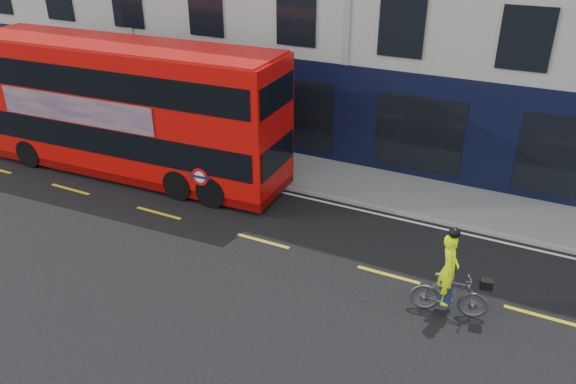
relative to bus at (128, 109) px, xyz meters
The scene contains 7 objects.
ground 8.26m from the bus, 28.91° to the right, with size 120.00×120.00×0.00m, color black.
pavement 7.80m from the bus, 21.42° to the left, with size 60.00×3.00×0.12m, color gray.
kerb 7.41m from the bus, ahead, with size 60.00×0.12×0.13m, color gray.
road_edge_line 7.39m from the bus, ahead, with size 58.00×0.10×0.01m, color silver.
lane_dashes 7.69m from the bus, 18.49° to the right, with size 58.00×0.12×0.01m, color gold, non-canonical shape.
bus is the anchor object (origin of this frame).
cyclist 13.19m from the bus, 14.33° to the right, with size 1.99×0.87×2.49m.
Camera 1 is at (7.20, -11.34, 9.24)m, focal length 35.00 mm.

